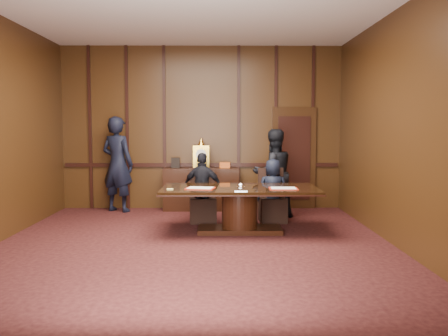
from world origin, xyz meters
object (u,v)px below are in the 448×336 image
conference_table (240,202)px  witness_left (118,164)px  signatory_right (273,191)px  witness_right (273,173)px  sideboard (201,187)px  signatory_left (203,188)px

conference_table → witness_left: witness_left is taller
signatory_right → witness_right: size_ratio=0.69×
sideboard → witness_right: size_ratio=0.93×
sideboard → witness_left: bearing=-174.8°
signatory_right → witness_right: bearing=-92.1°
sideboard → signatory_left: size_ratio=1.23×
signatory_right → witness_right: 0.60m
sideboard → conference_table: bearing=-71.4°
sideboard → signatory_left: 1.37m
sideboard → witness_right: bearing=-29.8°
conference_table → signatory_left: size_ratio=2.02×
sideboard → witness_right: (1.44, -0.82, 0.38)m
signatory_left → sideboard: bearing=-75.3°
conference_table → signatory_right: bearing=50.9°
conference_table → signatory_left: bearing=129.1°
signatory_left → witness_left: (-1.82, 1.20, 0.35)m
witness_left → signatory_left: bearing=171.1°
signatory_left → witness_right: (1.36, 0.53, 0.22)m
witness_right → signatory_right: bearing=65.0°
signatory_left → witness_right: size_ratio=0.75×
signatory_left → signatory_right: bearing=-168.5°
conference_table → witness_right: 1.55m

